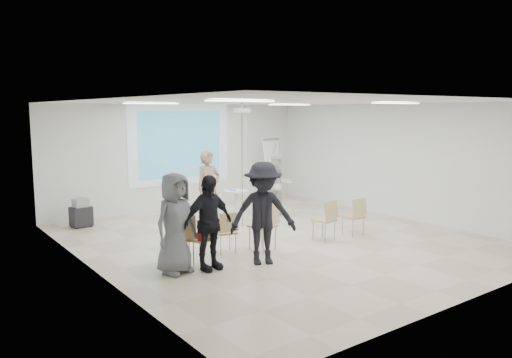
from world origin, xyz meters
TOP-DOWN VIEW (x-y plane):
  - floor at (0.00, 0.00)m, footprint 8.00×9.00m
  - ceiling at (0.00, 0.00)m, footprint 8.00×9.00m
  - wall_back at (0.00, 4.55)m, footprint 8.00×0.10m
  - wall_left at (-4.05, 0.00)m, footprint 0.10×9.00m
  - wall_right at (4.05, 0.00)m, footprint 0.10×9.00m
  - projection_halo at (0.00, 4.49)m, footprint 3.20×0.01m
  - projection_image at (0.00, 4.47)m, footprint 2.60×0.01m
  - pedestal_table at (0.44, 2.26)m, footprint 0.79×0.79m
  - player_left at (-0.56, 2.01)m, footprint 0.81×0.59m
  - player_right at (1.54, 1.90)m, footprint 1.05×0.93m
  - controller_left at (-0.38, 2.26)m, footprint 0.05×0.11m
  - controller_right at (1.36, 2.15)m, footprint 0.07×0.13m
  - chair_far_left at (-2.57, -0.44)m, footprint 0.55×0.58m
  - chair_left_mid at (-2.28, -0.72)m, footprint 0.60×0.62m
  - chair_left_inner at (-1.53, -0.30)m, footprint 0.47×0.49m
  - chair_center at (-0.76, -0.57)m, footprint 0.55×0.57m
  - chair_right_inner at (0.78, -0.74)m, footprint 0.47×0.50m
  - chair_right_far at (1.58, -0.84)m, footprint 0.43×0.46m
  - red_jacket at (-2.31, -0.86)m, footprint 0.40×0.21m
  - laptop at (-1.51, -0.21)m, footprint 0.35×0.28m
  - audience_left at (-2.32, -0.94)m, footprint 1.19×0.78m
  - audience_mid at (-1.33, -1.24)m, footprint 1.58×1.27m
  - audience_outer at (-2.88, -0.77)m, footprint 1.11×0.88m
  - flipchart_easel at (2.77, 3.74)m, footprint 0.84×0.65m
  - av_cart at (-3.13, 3.74)m, footprint 0.51×0.43m
  - ceiling_projector at (0.10, 1.49)m, footprint 0.30×0.25m
  - fluor_panel_nw at (-2.00, 2.00)m, footprint 1.20×0.30m
  - fluor_panel_ne at (2.00, 2.00)m, footprint 1.20×0.30m
  - fluor_panel_sw at (-2.00, -1.50)m, footprint 1.20×0.30m
  - fluor_panel_se at (2.00, -1.50)m, footprint 1.20×0.30m

SIDE VIEW (x-z plane):
  - floor at x=0.00m, z-range -0.10..0.00m
  - av_cart at x=-3.13m, z-range -0.03..0.67m
  - pedestal_table at x=0.44m, z-range 0.04..0.81m
  - laptop at x=-1.51m, z-range 0.44..0.46m
  - chair_left_inner at x=-1.53m, z-range 0.08..0.91m
  - chair_right_far at x=1.58m, z-range 0.08..0.95m
  - chair_right_inner at x=0.78m, z-range 0.08..0.96m
  - chair_far_left at x=-2.57m, z-range 0.09..1.03m
  - chair_center at x=-0.76m, z-range 0.09..1.08m
  - chair_left_mid at x=-2.28m, z-range 0.09..1.09m
  - red_jacket at x=-2.31m, z-range 0.53..0.91m
  - player_right at x=1.54m, z-range 0.00..1.86m
  - audience_left at x=-2.32m, z-range 0.00..1.95m
  - audience_outer at x=-2.88m, z-range 0.00..1.98m
  - player_left at x=-0.56m, z-range 0.00..2.11m
  - audience_mid at x=-1.33m, z-range 0.00..2.15m
  - controller_right at x=1.36m, z-range 1.24..1.28m
  - controller_left at x=-0.38m, z-range 1.37..1.41m
  - flipchart_easel at x=2.77m, z-range 0.47..2.43m
  - wall_back at x=0.00m, z-range 0.00..3.00m
  - wall_left at x=-4.05m, z-range 0.00..3.00m
  - wall_right at x=4.05m, z-range 0.00..3.00m
  - projection_halo at x=0.00m, z-range 0.70..3.00m
  - projection_image at x=0.00m, z-range 0.90..2.80m
  - ceiling_projector at x=0.10m, z-range 1.19..4.19m
  - fluor_panel_nw at x=-2.00m, z-range 2.96..2.98m
  - fluor_panel_ne at x=2.00m, z-range 2.96..2.98m
  - fluor_panel_sw at x=-2.00m, z-range 2.96..2.98m
  - fluor_panel_se at x=2.00m, z-range 2.96..2.98m
  - ceiling at x=0.00m, z-range 3.00..3.10m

